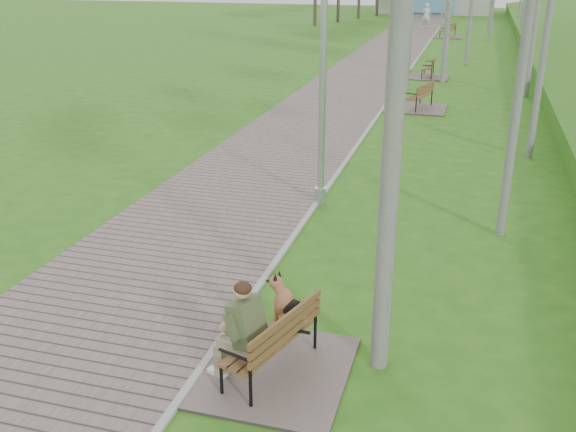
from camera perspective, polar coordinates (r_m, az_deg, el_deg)
ground at (r=13.17m, az=2.92°, el=1.56°), size 120.00×120.00×0.00m
walkway at (r=34.15m, az=8.58°, el=13.95°), size 3.50×67.00×0.04m
kerb at (r=33.96m, az=11.58°, el=13.73°), size 0.10×67.00×0.05m
bench_main at (r=7.58m, az=-2.01°, el=-11.22°), size 1.73×1.92×1.51m
bench_second at (r=21.72m, az=11.50°, el=9.81°), size 1.71×1.90×1.05m
bench_third at (r=27.92m, az=12.32°, el=12.32°), size 1.62×1.80×0.99m
bench_far at (r=43.13m, az=14.00°, el=15.40°), size 1.71×1.90×1.05m
lamp_post_near at (r=12.22m, az=3.13°, el=12.99°), size 0.22×0.22×5.75m
lamp_post_second at (r=24.86m, az=10.89°, el=16.11°), size 0.19×0.19×4.80m
pedestrian_near at (r=48.76m, az=12.19°, el=17.01°), size 0.67×0.48×1.72m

